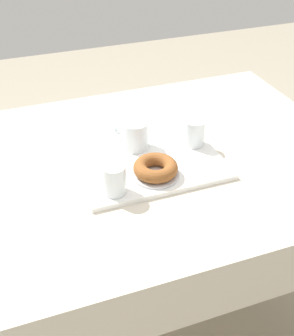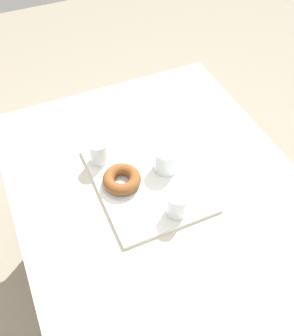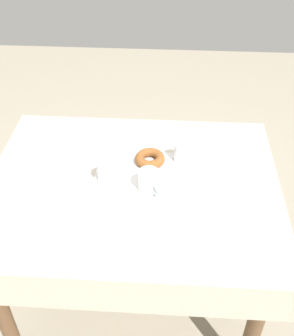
# 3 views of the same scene
# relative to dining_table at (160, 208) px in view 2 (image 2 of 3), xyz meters

# --- Properties ---
(ground_plane) EXTENTS (6.00, 6.00, 0.00)m
(ground_plane) POSITION_rel_dining_table_xyz_m (0.00, 0.00, -0.66)
(ground_plane) COLOR gray
(dining_table) EXTENTS (1.17, 0.93, 0.76)m
(dining_table) POSITION_rel_dining_table_xyz_m (0.00, 0.00, 0.00)
(dining_table) COLOR beige
(dining_table) RESTS_ON ground
(serving_tray) EXTENTS (0.42, 0.33, 0.01)m
(serving_tray) POSITION_rel_dining_table_xyz_m (0.06, 0.03, 0.11)
(serving_tray) COLOR white
(serving_tray) RESTS_ON dining_table
(tea_mug_left) EXTENTS (0.09, 0.11, 0.09)m
(tea_mug_left) POSITION_rel_dining_table_xyz_m (0.07, -0.05, 0.16)
(tea_mug_left) COLOR white
(tea_mug_left) RESTS_ON serving_tray
(water_glass_near) EXTENTS (0.06, 0.06, 0.08)m
(water_glass_near) POSITION_rel_dining_table_xyz_m (-0.11, -0.00, 0.16)
(water_glass_near) COLOR white
(water_glass_near) RESTS_ON serving_tray
(water_glass_far) EXTENTS (0.06, 0.06, 0.08)m
(water_glass_far) POSITION_rel_dining_table_xyz_m (0.19, 0.14, 0.16)
(water_glass_far) COLOR white
(water_glass_far) RESTS_ON serving_tray
(donut_plate_left) EXTENTS (0.13, 0.13, 0.01)m
(donut_plate_left) POSITION_rel_dining_table_xyz_m (0.06, 0.11, 0.12)
(donut_plate_left) COLOR silver
(donut_plate_left) RESTS_ON serving_tray
(sugar_donut_left) EXTENTS (0.12, 0.12, 0.04)m
(sugar_donut_left) POSITION_rel_dining_table_xyz_m (0.06, 0.11, 0.14)
(sugar_donut_left) COLOR brown
(sugar_donut_left) RESTS_ON donut_plate_left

